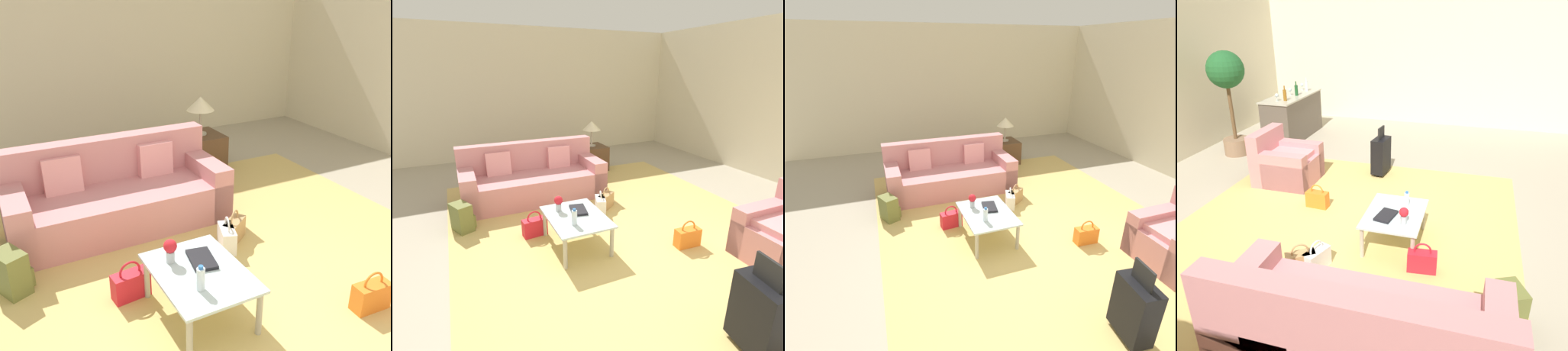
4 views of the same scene
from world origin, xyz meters
TOP-DOWN VIEW (x-y plane):
  - ground_plane at (0.00, 0.00)m, footprint 12.00×12.00m
  - wall_right at (5.06, 0.00)m, footprint 0.12×8.00m
  - area_rug at (-0.60, 0.20)m, footprint 5.20×4.40m
  - couch at (-2.20, -0.60)m, footprint 0.96×2.36m
  - armchair at (0.90, 1.67)m, footprint 0.85×0.93m
  - coffee_table at (-0.40, -0.50)m, footprint 0.90×0.69m
  - water_bottle at (-0.20, -0.60)m, footprint 0.06×0.06m
  - coffee_table_book at (-0.52, -0.42)m, footprint 0.34×0.24m
  - flower_vase at (-0.62, -0.65)m, footprint 0.11×0.11m
  - bar_console at (3.10, 2.60)m, footprint 1.71×0.67m
  - wine_glass_leftmost at (2.51, 2.62)m, footprint 0.08×0.08m
  - wine_glass_left_of_centre at (3.10, 2.63)m, footprint 0.08×0.08m
  - wine_glass_right_of_centre at (3.69, 2.62)m, footprint 0.08×0.08m
  - wine_bottle_amber at (2.59, 2.47)m, footprint 0.07×0.07m
  - wine_bottle_green at (3.10, 2.47)m, footprint 0.07×0.07m
  - wine_bottle_clear at (3.61, 2.47)m, footprint 0.07×0.07m
  - suitcase_black at (1.60, 0.20)m, footprint 0.42×0.27m
  - handbag_white at (-1.14, 0.21)m, footprint 0.35×0.24m
  - handbag_red at (-0.86, -0.92)m, footprint 0.17×0.33m
  - handbag_tan at (-1.24, 0.35)m, footprint 0.30×0.34m
  - handbag_orange at (0.19, 0.78)m, footprint 0.16×0.33m
  - backpack_olive at (-1.40, -1.79)m, footprint 0.36×0.33m
  - potted_ficus at (1.80, 3.20)m, footprint 0.68×0.68m

SIDE VIEW (x-z plane):
  - ground_plane at x=0.00m, z-range 0.00..0.00m
  - area_rug at x=-0.60m, z-range 0.00..0.01m
  - handbag_white at x=-1.14m, z-range -0.05..0.31m
  - handbag_red at x=-0.86m, z-range -0.05..0.31m
  - handbag_tan at x=-1.24m, z-range -0.05..0.31m
  - handbag_orange at x=0.19m, z-range -0.05..0.31m
  - backpack_olive at x=-1.40m, z-range -0.01..0.39m
  - armchair at x=0.90m, z-range -0.13..0.73m
  - couch at x=-2.20m, z-range -0.16..0.78m
  - suitcase_black at x=1.60m, z-range -0.07..0.78m
  - coffee_table at x=-0.40m, z-range 0.15..0.57m
  - coffee_table_book at x=-0.52m, z-range 0.42..0.45m
  - bar_console at x=3.10m, z-range 0.02..0.95m
  - water_bottle at x=-0.20m, z-range 0.41..0.61m
  - flower_vase at x=-0.62m, z-range 0.44..0.64m
  - wine_glass_leftmost at x=2.51m, z-range 0.97..1.12m
  - wine_glass_left_of_centre at x=3.10m, z-range 0.97..1.12m
  - wine_glass_right_of_centre at x=3.69m, z-range 0.97..1.12m
  - wine_bottle_amber at x=2.59m, z-range 0.90..1.20m
  - wine_bottle_green at x=3.10m, z-range 0.90..1.20m
  - wine_bottle_clear at x=3.61m, z-range 0.90..1.20m
  - potted_ficus at x=1.80m, z-range 0.36..2.33m
  - wall_right at x=5.06m, z-range 0.00..3.10m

